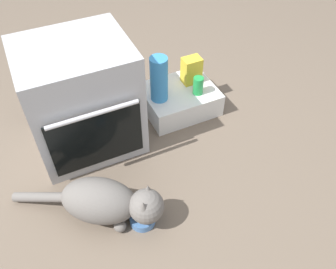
# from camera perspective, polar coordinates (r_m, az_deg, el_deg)

# --- Properties ---
(ground) EXTENTS (8.00, 8.00, 0.00)m
(ground) POSITION_cam_1_polar(r_m,az_deg,el_deg) (1.98, -7.24, -9.55)
(ground) COLOR #6B5B4C
(oven) EXTENTS (0.59, 0.56, 0.67)m
(oven) POSITION_cam_1_polar(r_m,az_deg,el_deg) (2.05, -13.82, 5.62)
(oven) COLOR #B7BABF
(oven) RESTS_ON ground
(pantry_cabinet) EXTENTS (0.47, 0.38, 0.16)m
(pantry_cabinet) POSITION_cam_1_polar(r_m,az_deg,el_deg) (2.38, 1.86, 5.74)
(pantry_cabinet) COLOR white
(pantry_cabinet) RESTS_ON ground
(food_bowl) EXTENTS (0.13, 0.13, 0.07)m
(food_bowl) POSITION_cam_1_polar(r_m,az_deg,el_deg) (1.85, -4.15, -13.41)
(food_bowl) COLOR #4C7AB7
(food_bowl) RESTS_ON ground
(cat) EXTENTS (0.70, 0.54, 0.25)m
(cat) POSITION_cam_1_polar(r_m,az_deg,el_deg) (1.80, -9.80, -10.68)
(cat) COLOR slate
(cat) RESTS_ON ground
(water_bottle) EXTENTS (0.11, 0.11, 0.30)m
(water_bottle) POSITION_cam_1_polar(r_m,az_deg,el_deg) (2.17, -1.47, 8.96)
(water_bottle) COLOR #388CD1
(water_bottle) RESTS_ON pantry_cabinet
(soda_can) EXTENTS (0.07, 0.07, 0.12)m
(soda_can) POSITION_cam_1_polar(r_m,az_deg,el_deg) (2.27, 4.91, 7.90)
(soda_can) COLOR green
(soda_can) RESTS_ON pantry_cabinet
(snack_bag) EXTENTS (0.12, 0.09, 0.18)m
(snack_bag) POSITION_cam_1_polar(r_m,az_deg,el_deg) (2.35, 3.82, 10.34)
(snack_bag) COLOR yellow
(snack_bag) RESTS_ON pantry_cabinet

